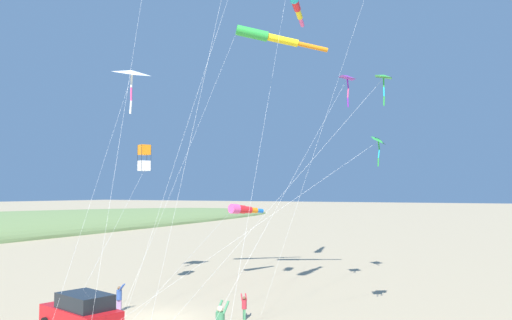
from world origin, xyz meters
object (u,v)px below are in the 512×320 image
(parked_car, at_px, (82,312))
(person_child_green_jacket, at_px, (244,306))
(kite_delta_green_low_center, at_px, (347,79))
(kite_delta_magenta_far_left, at_px, (377,142))
(person_child_grey_jacket, at_px, (119,296))
(kite_windsock_yellow_midlevel, at_px, (268,37))
(kite_delta_long_streamer_right, at_px, (382,79))
(kite_windsock_white_trailing, at_px, (243,209))
(kite_box_purple_drifting, at_px, (144,158))
(kite_delta_checkered_midright, at_px, (132,74))

(parked_car, xyz_separation_m, person_child_green_jacket, (5.46, 5.64, -0.25))
(person_child_green_jacket, height_order, kite_delta_green_low_center, kite_delta_green_low_center)
(kite_delta_magenta_far_left, bearing_deg, person_child_grey_jacket, -165.28)
(person_child_grey_jacket, height_order, kite_windsock_yellow_midlevel, kite_windsock_yellow_midlevel)
(person_child_green_jacket, xyz_separation_m, person_child_grey_jacket, (-6.88, -1.67, 0.11))
(kite_delta_magenta_far_left, distance_m, kite_delta_long_streamer_right, 3.37)
(person_child_green_jacket, relative_size, kite_windsock_white_trailing, 0.07)
(parked_car, bearing_deg, kite_box_purple_drifting, 113.45)
(kite_delta_long_streamer_right, height_order, kite_box_purple_drifting, kite_delta_long_streamer_right)
(person_child_green_jacket, distance_m, kite_box_purple_drifting, 12.53)
(kite_windsock_white_trailing, height_order, kite_box_purple_drifting, kite_box_purple_drifting)
(parked_car, xyz_separation_m, kite_delta_checkered_midright, (-5.03, 8.68, 13.62))
(kite_box_purple_drifting, bearing_deg, person_child_grey_jacket, -63.40)
(kite_delta_green_low_center, bearing_deg, kite_box_purple_drifting, -164.24)
(person_child_green_jacket, relative_size, kite_box_purple_drifting, 0.12)
(kite_delta_long_streamer_right, bearing_deg, kite_windsock_white_trailing, 141.12)
(kite_delta_long_streamer_right, distance_m, kite_delta_green_low_center, 7.66)
(parked_car, relative_size, kite_delta_magenta_far_left, 0.42)
(kite_windsock_white_trailing, bearing_deg, kite_delta_long_streamer_right, -38.88)
(kite_windsock_yellow_midlevel, height_order, kite_box_purple_drifting, kite_windsock_yellow_midlevel)
(kite_delta_green_low_center, bearing_deg, parked_car, -126.80)
(kite_windsock_yellow_midlevel, relative_size, kite_delta_green_low_center, 1.30)
(parked_car, height_order, kite_delta_long_streamer_right, kite_delta_long_streamer_right)
(kite_windsock_yellow_midlevel, bearing_deg, parked_car, -104.72)
(parked_car, bearing_deg, kite_delta_green_low_center, 53.20)
(kite_delta_checkered_midright, height_order, kite_delta_magenta_far_left, kite_delta_checkered_midright)
(parked_car, height_order, kite_delta_checkered_midright, kite_delta_checkered_midright)
(person_child_green_jacket, bearing_deg, kite_delta_long_streamer_right, -0.38)
(kite_box_purple_drifting, bearing_deg, parked_car, -66.55)
(kite_delta_magenta_far_left, bearing_deg, kite_delta_green_low_center, 122.01)
(kite_delta_green_low_center, bearing_deg, kite_delta_long_streamer_right, -60.74)
(person_child_green_jacket, xyz_separation_m, kite_windsock_white_trailing, (-6.05, 10.66, 4.48))
(parked_car, relative_size, person_child_green_jacket, 3.56)
(kite_delta_checkered_midright, xyz_separation_m, kite_box_purple_drifting, (1.34, -0.17, -5.81))
(person_child_grey_jacket, relative_size, kite_delta_checkered_midright, 0.10)
(kite_delta_magenta_far_left, height_order, kite_windsock_white_trailing, kite_delta_magenta_far_left)
(kite_delta_checkered_midright, bearing_deg, kite_delta_long_streamer_right, -9.87)
(kite_delta_magenta_far_left, bearing_deg, kite_box_purple_drifting, 176.25)
(kite_delta_magenta_far_left, relative_size, kite_box_purple_drifting, 1.01)
(kite_windsock_yellow_midlevel, distance_m, kite_delta_long_streamer_right, 12.96)
(kite_windsock_yellow_midlevel, distance_m, kite_box_purple_drifting, 11.70)
(kite_delta_magenta_far_left, distance_m, kite_delta_green_low_center, 7.03)
(kite_delta_magenta_far_left, xyz_separation_m, kite_delta_long_streamer_right, (0.76, -1.89, 2.69))
(person_child_grey_jacket, distance_m, kite_delta_green_low_center, 18.30)
(person_child_grey_jacket, xyz_separation_m, kite_delta_checkered_midright, (-3.61, 4.71, 13.76))
(kite_box_purple_drifting, bearing_deg, kite_delta_long_streamer_right, -10.07)
(person_child_green_jacket, relative_size, kite_delta_checkered_midright, 0.09)
(kite_delta_checkered_midright, height_order, kite_delta_green_low_center, kite_delta_checkered_midright)
(kite_delta_checkered_midright, xyz_separation_m, kite_delta_green_low_center, (14.08, 3.42, -1.15))
(kite_windsock_yellow_midlevel, height_order, kite_delta_green_low_center, kite_windsock_yellow_midlevel)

